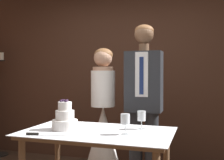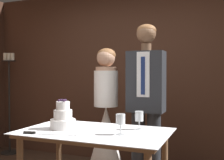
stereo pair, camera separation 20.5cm
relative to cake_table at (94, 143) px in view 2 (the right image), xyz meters
name	(u,v)px [view 2 (the right image)]	position (x,y,z in m)	size (l,w,h in m)	color
wall_back	(140,76)	(-0.12, 1.77, 0.57)	(5.18, 0.12, 2.56)	#472B1E
cake_table	(94,143)	(0.00, 0.00, 0.00)	(1.29, 0.78, 0.82)	brown
tiered_cake	(63,118)	(-0.30, -0.03, 0.20)	(0.23, 0.23, 0.27)	white
cake_knife	(40,133)	(-0.36, -0.29, 0.11)	(0.45, 0.13, 0.02)	silver
wine_glass_near	(139,117)	(0.34, 0.20, 0.22)	(0.07, 0.07, 0.16)	silver
wine_glass_middle	(121,120)	(0.26, -0.06, 0.22)	(0.08, 0.08, 0.17)	silver
bride	(106,135)	(-0.24, 0.81, -0.12)	(0.54, 0.54, 1.61)	white
groom	(146,98)	(0.24, 0.81, 0.33)	(0.40, 0.25, 1.85)	#282B30
candle_stand	(9,102)	(-2.23, 1.43, 0.12)	(0.28, 0.28, 1.65)	black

